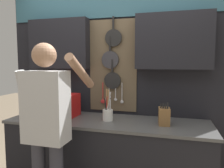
% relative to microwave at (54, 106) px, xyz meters
% --- Properties ---
extents(base_cabinet_counter, '(2.20, 0.67, 0.90)m').
position_rel_microwave_xyz_m(base_cabinet_counter, '(0.65, 0.01, -0.58)').
color(base_cabinet_counter, black).
rests_on(base_cabinet_counter, ground_plane).
extents(back_wall_unit, '(2.77, 0.20, 2.40)m').
position_rel_microwave_xyz_m(back_wall_unit, '(0.65, 0.32, 0.41)').
color(back_wall_unit, black).
rests_on(back_wall_unit, ground_plane).
extents(microwave, '(0.51, 0.40, 0.26)m').
position_rel_microwave_xyz_m(microwave, '(0.00, 0.00, 0.00)').
color(microwave, red).
rests_on(microwave, base_cabinet_counter).
extents(knife_block, '(0.13, 0.16, 0.24)m').
position_rel_microwave_xyz_m(knife_block, '(1.26, 0.00, -0.04)').
color(knife_block, brown).
rests_on(knife_block, base_cabinet_counter).
extents(utensil_crock, '(0.11, 0.11, 0.35)m').
position_rel_microwave_xyz_m(utensil_crock, '(0.66, 0.00, -0.05)').
color(utensil_crock, white).
rests_on(utensil_crock, base_cabinet_counter).
extents(person, '(0.54, 0.61, 1.70)m').
position_rel_microwave_xyz_m(person, '(0.27, -0.57, -0.02)').
color(person, '#383842').
rests_on(person, ground_plane).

